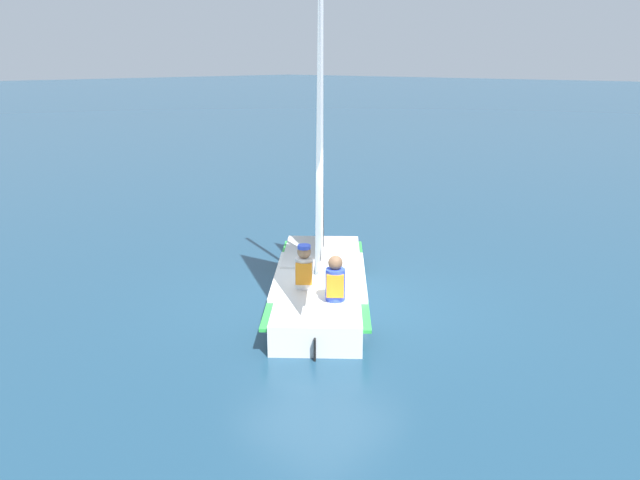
{
  "coord_description": "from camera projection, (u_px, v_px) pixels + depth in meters",
  "views": [
    {
      "loc": [
        6.77,
        -7.51,
        3.97
      ],
      "look_at": [
        0.0,
        0.0,
        1.06
      ],
      "focal_mm": 35.0,
      "sensor_mm": 36.0,
      "label": 1
    }
  ],
  "objects": [
    {
      "name": "sailboat_main",
      "position": [
        320.0,
        257.0,
        10.54
      ],
      "size": [
        4.03,
        4.36,
        5.71
      ],
      "rotation": [
        0.0,
        0.0,
        2.27
      ],
      "color": "white",
      "rests_on": "ground_plane"
    },
    {
      "name": "ground_plane",
      "position": [
        320.0,
        298.0,
        10.81
      ],
      "size": [
        260.0,
        260.0,
        0.0
      ],
      "primitive_type": "plane",
      "color": "navy"
    },
    {
      "name": "sailor_helm",
      "position": [
        304.0,
        277.0,
        10.0
      ],
      "size": [
        0.42,
        0.43,
        1.16
      ],
      "rotation": [
        0.0,
        0.0,
        2.27
      ],
      "color": "black",
      "rests_on": "ground_plane"
    },
    {
      "name": "sailor_crew",
      "position": [
        335.0,
        290.0,
        9.46
      ],
      "size": [
        0.42,
        0.43,
        1.16
      ],
      "rotation": [
        0.0,
        0.0,
        2.27
      ],
      "color": "black",
      "rests_on": "ground_plane"
    }
  ]
}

